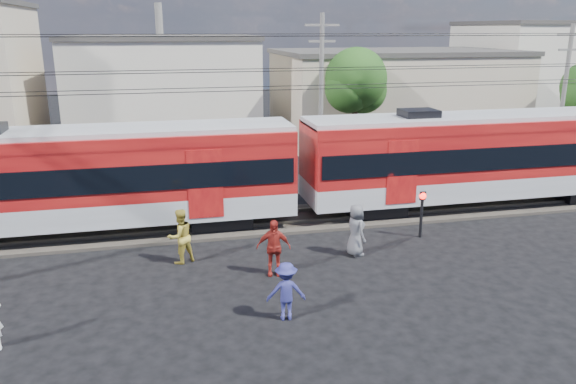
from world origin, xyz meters
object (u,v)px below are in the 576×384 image
commuter_train (88,176)px  car_silver (549,158)px  crossing_signal (422,206)px  pedestrian_c (286,291)px

commuter_train → car_silver: size_ratio=13.20×
crossing_signal → car_silver: bearing=35.1°
car_silver → crossing_signal: bearing=132.6°
commuter_train → pedestrian_c: bearing=-54.0°
crossing_signal → pedestrian_c: bearing=-142.1°
car_silver → crossing_signal: size_ratio=2.08×
pedestrian_c → car_silver: bearing=-137.1°
commuter_train → crossing_signal: (12.28, -3.04, -1.13)m
car_silver → crossing_signal: crossing_signal is taller
pedestrian_c → car_silver: 22.78m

